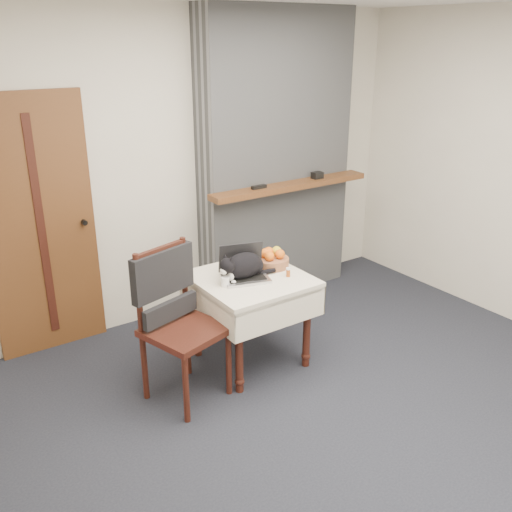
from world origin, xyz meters
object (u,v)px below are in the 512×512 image
(cream_jar, at_px, (225,282))
(fruit_basket, at_px, (272,259))
(chair, at_px, (173,303))
(laptop, at_px, (244,270))
(door, at_px, (40,228))
(cat, at_px, (244,266))
(side_table, at_px, (251,291))
(pill_bottle, at_px, (288,272))

(cream_jar, height_order, fruit_basket, fruit_basket)
(chair, bearing_deg, laptop, -10.32)
(door, distance_m, cat, 1.57)
(laptop, relative_size, fruit_basket, 1.56)
(side_table, distance_m, laptop, 0.18)
(door, xyz_separation_m, side_table, (1.17, -1.09, -0.41))
(laptop, bearing_deg, cat, -99.57)
(cream_jar, distance_m, chair, 0.42)
(fruit_basket, distance_m, chair, 0.91)
(laptop, distance_m, cream_jar, 0.21)
(fruit_basket, xyz_separation_m, chair, (-0.90, -0.11, -0.07))
(side_table, relative_size, laptop, 1.98)
(cream_jar, relative_size, chair, 0.07)
(door, relative_size, fruit_basket, 7.95)
(door, distance_m, cream_jar, 1.48)
(side_table, xyz_separation_m, cat, (-0.05, 0.01, 0.21))
(laptop, xyz_separation_m, pill_bottle, (0.28, -0.17, -0.02))
(cat, relative_size, chair, 0.44)
(door, distance_m, chair, 1.28)
(cream_jar, relative_size, fruit_basket, 0.28)
(chair, bearing_deg, cream_jar, -15.78)
(laptop, bearing_deg, door, 153.30)
(side_table, bearing_deg, cat, 168.07)
(cat, distance_m, fruit_basket, 0.31)
(door, distance_m, fruit_basket, 1.76)
(side_table, distance_m, chair, 0.66)
(side_table, relative_size, pill_bottle, 11.34)
(fruit_basket, bearing_deg, side_table, -162.98)
(cream_jar, distance_m, pill_bottle, 0.48)
(fruit_basket, bearing_deg, laptop, -170.10)
(door, relative_size, pill_bottle, 29.07)
(cat, height_order, chair, chair)
(pill_bottle, bearing_deg, cat, 150.85)
(laptop, height_order, pill_bottle, laptop)
(side_table, xyz_separation_m, chair, (-0.65, -0.03, 0.10))
(side_table, relative_size, fruit_basket, 3.10)
(side_table, distance_m, fruit_basket, 0.31)
(side_table, height_order, fruit_basket, fruit_basket)
(side_table, distance_m, cat, 0.22)
(door, relative_size, laptop, 5.08)
(cat, bearing_deg, chair, 173.42)
(cream_jar, bearing_deg, fruit_basket, 12.62)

